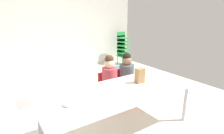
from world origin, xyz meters
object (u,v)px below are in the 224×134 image
seated_child_middle_seat (126,73)px  craft_table (119,93)px  kid_chair_green_stack (123,46)px  seated_child_near_camera (109,76)px  paper_plate_near_edge (68,106)px  paper_bag_brown (140,76)px  donut_powdered_on_plate (68,104)px

seated_child_middle_seat → craft_table: bearing=-134.1°
seated_child_middle_seat → kid_chair_green_stack: kid_chair_green_stack is taller
seated_child_near_camera → kid_chair_green_stack: bearing=48.7°
kid_chair_green_stack → paper_plate_near_edge: kid_chair_green_stack is taller
seated_child_near_camera → craft_table: bearing=-112.0°
seated_child_near_camera → kid_chair_green_stack: size_ratio=0.88×
kid_chair_green_stack → paper_bag_brown: (-1.79, -2.79, 0.13)m
seated_child_near_camera → kid_chair_green_stack: (1.94, 2.20, 0.02)m
seated_child_near_camera → donut_powdered_on_plate: (-0.97, -0.68, 0.07)m
seated_child_near_camera → donut_powdered_on_plate: size_ratio=7.19×
craft_table → paper_plate_near_edge: paper_plate_near_edge is taller
seated_child_middle_seat → seated_child_near_camera: bearing=180.0°
seated_child_middle_seat → kid_chair_green_stack: 2.71m
donut_powdered_on_plate → paper_plate_near_edge: bearing=0.0°
seated_child_near_camera → seated_child_middle_seat: (0.36, 0.00, 0.00)m
seated_child_middle_seat → donut_powdered_on_plate: bearing=-153.0°
kid_chair_green_stack → seated_child_middle_seat: bearing=-125.5°
craft_table → paper_bag_brown: 0.44m
craft_table → seated_child_near_camera: (0.26, 0.64, -0.00)m
seated_child_middle_seat → paper_plate_near_edge: size_ratio=5.10×
paper_bag_brown → paper_plate_near_edge: size_ratio=1.22×
seated_child_near_camera → paper_plate_near_edge: bearing=-145.0°
seated_child_near_camera → paper_bag_brown: (0.15, -0.59, 0.16)m
kid_chair_green_stack → donut_powdered_on_plate: 4.09m
paper_bag_brown → donut_powdered_on_plate: size_ratio=1.72×
craft_table → paper_bag_brown: size_ratio=9.47×
paper_bag_brown → craft_table: bearing=-171.9°
kid_chair_green_stack → paper_bag_brown: bearing=-122.7°
seated_child_near_camera → kid_chair_green_stack: 2.93m
seated_child_middle_seat → paper_bag_brown: size_ratio=4.17×
seated_child_middle_seat → kid_chair_green_stack: size_ratio=0.88×
paper_plate_near_edge → donut_powdered_on_plate: size_ratio=1.41×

